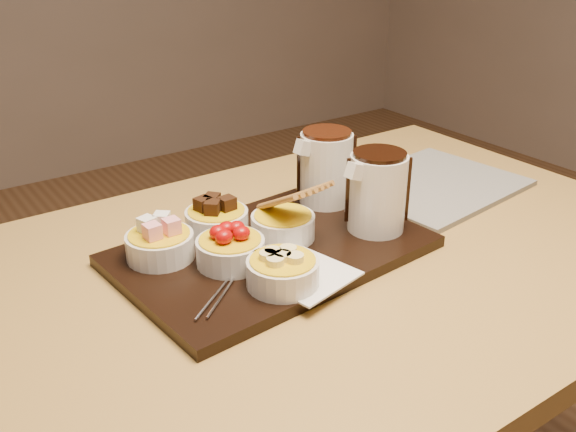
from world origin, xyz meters
TOP-DOWN VIEW (x-y plane):
  - dining_table at (0.00, 0.00)m, footprint 1.20×0.80m
  - serving_board at (-0.07, 0.04)m, footprint 0.48×0.34m
  - napkin at (-0.08, -0.06)m, footprint 0.14×0.14m
  - bowl_marshmallows at (-0.22, 0.10)m, footprint 0.10×0.10m
  - bowl_cake at (-0.11, 0.13)m, footprint 0.10×0.10m
  - bowl_strawberries at (-0.15, 0.03)m, footprint 0.10×0.10m
  - bowl_biscotti at (-0.04, 0.05)m, footprint 0.10×0.10m
  - bowl_bananas at (-0.12, -0.06)m, footprint 0.10×0.10m
  - pitcher_dark_chocolate at (0.10, -0.01)m, footprint 0.10×0.10m
  - pitcher_milk_chocolate at (0.10, 0.12)m, footprint 0.10×0.10m
  - fondue_skewers at (-0.15, 0.00)m, footprint 0.18×0.23m
  - newspaper at (0.34, 0.09)m, footprint 0.35×0.29m

SIDE VIEW (x-z plane):
  - dining_table at x=0.00m, z-range 0.28..1.03m
  - newspaper at x=0.34m, z-range 0.75..0.76m
  - serving_board at x=-0.07m, z-range 0.75..0.77m
  - napkin at x=-0.08m, z-range 0.77..0.77m
  - fondue_skewers at x=-0.15m, z-range 0.77..0.78m
  - bowl_marshmallows at x=-0.22m, z-range 0.77..0.81m
  - bowl_cake at x=-0.11m, z-range 0.77..0.81m
  - bowl_strawberries at x=-0.15m, z-range 0.77..0.81m
  - bowl_biscotti at x=-0.04m, z-range 0.77..0.81m
  - bowl_bananas at x=-0.12m, z-range 0.77..0.81m
  - pitcher_dark_chocolate at x=0.10m, z-range 0.77..0.89m
  - pitcher_milk_chocolate at x=0.10m, z-range 0.77..0.89m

